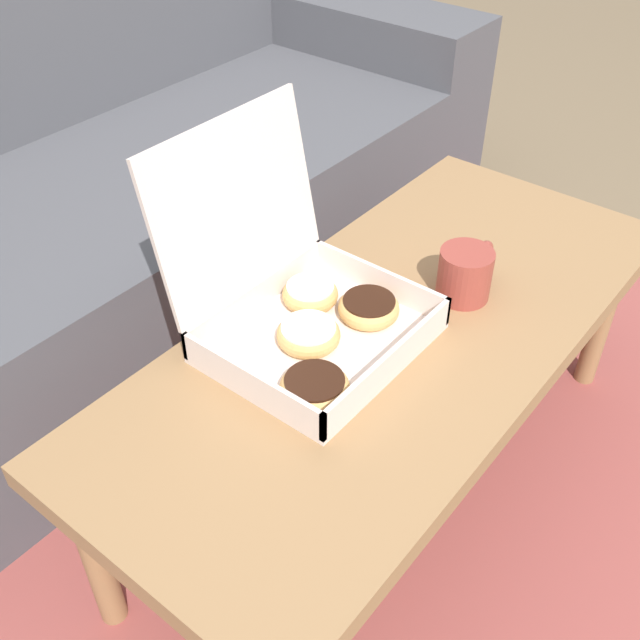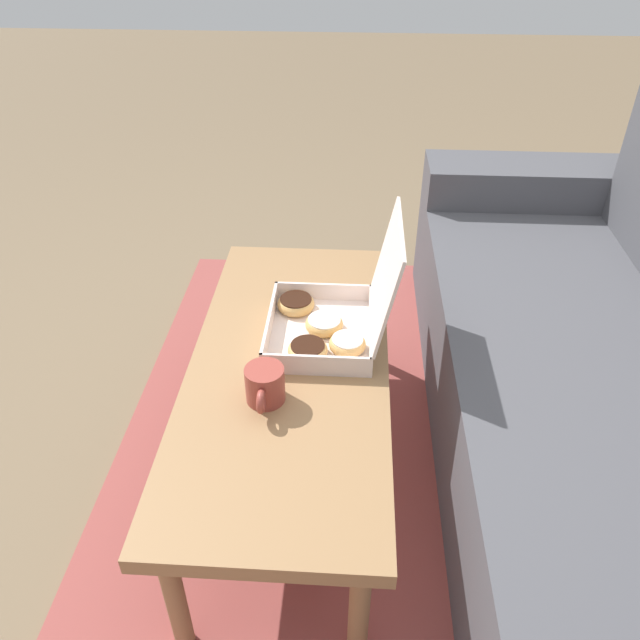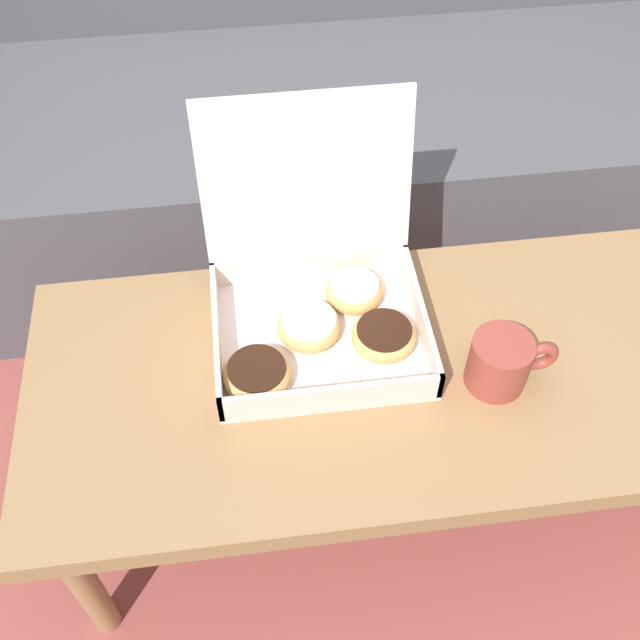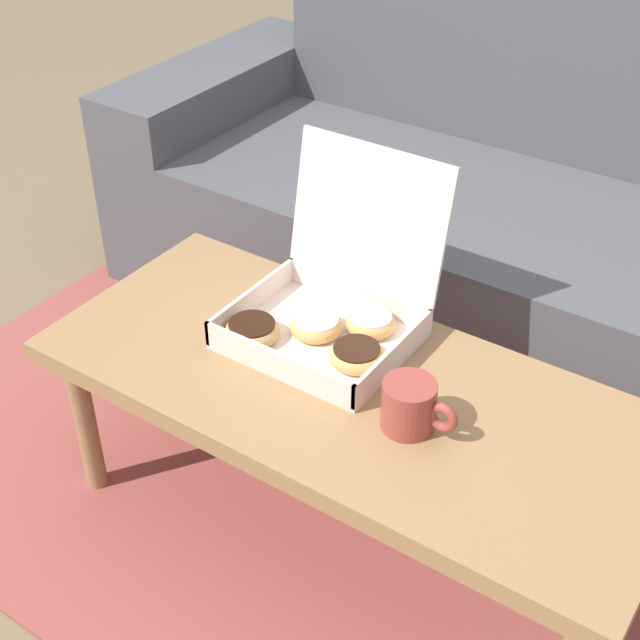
# 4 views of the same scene
# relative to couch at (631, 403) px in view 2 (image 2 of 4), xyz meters

# --- Properties ---
(ground_plane) EXTENTS (12.00, 12.00, 0.00)m
(ground_plane) POSITION_rel_couch_xyz_m (0.00, -0.82, -0.31)
(ground_plane) COLOR #756047
(area_rug) EXTENTS (2.31, 1.78, 0.01)m
(area_rug) POSITION_rel_couch_xyz_m (0.00, -0.52, -0.30)
(area_rug) COLOR #994742
(area_rug) RESTS_ON ground_plane
(couch) EXTENTS (2.19, 0.82, 0.94)m
(couch) POSITION_rel_couch_xyz_m (0.00, 0.00, 0.00)
(couch) COLOR #4C4C51
(couch) RESTS_ON ground_plane
(coffee_table) EXTENTS (1.16, 0.50, 0.40)m
(coffee_table) POSITION_rel_couch_xyz_m (0.00, -0.88, 0.05)
(coffee_table) COLOR #997047
(coffee_table) RESTS_ON ground_plane
(pastry_box) EXTENTS (0.33, 0.34, 0.33)m
(pastry_box) POSITION_rel_couch_xyz_m (-0.11, -0.78, 0.15)
(pastry_box) COLOR silver
(pastry_box) RESTS_ON coffee_table
(coffee_mug) EXTENTS (0.14, 0.09, 0.09)m
(coffee_mug) POSITION_rel_couch_xyz_m (0.14, -0.92, 0.14)
(coffee_mug) COLOR #993D33
(coffee_mug) RESTS_ON coffee_table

